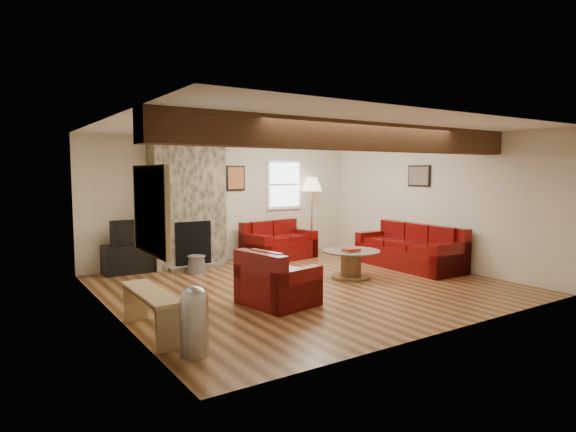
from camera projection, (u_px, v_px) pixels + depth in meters
name	position (u px, v px, depth m)	size (l,w,h in m)	color
room	(306.00, 208.00, 7.68)	(8.00, 8.00, 8.00)	#4E2E14
oak_beam	(359.00, 136.00, 6.54)	(6.00, 0.36, 0.38)	#331B0F
chimney_breast	(188.00, 204.00, 9.20)	(1.40, 0.67, 2.50)	#3B372E
back_window	(284.00, 184.00, 10.64)	(0.90, 0.08, 1.10)	white
hatch_window	(152.00, 210.00, 4.79)	(0.08, 1.00, 0.90)	tan
ceiling_dome	(317.00, 138.00, 8.81)	(0.40, 0.40, 0.18)	white
artwork_back	(236.00, 178.00, 9.97)	(0.42, 0.06, 0.52)	black
artwork_right	(419.00, 176.00, 9.51)	(0.06, 0.55, 0.42)	black
sofa_three	(409.00, 246.00, 9.18)	(2.13, 0.89, 0.82)	#400408
loveseat	(279.00, 240.00, 10.11)	(1.49, 0.85, 0.79)	#400408
armchair_red	(278.00, 277.00, 6.64)	(0.94, 0.82, 0.76)	#400408
coffee_table	(351.00, 264.00, 8.28)	(0.99, 0.99, 0.52)	#462C16
tv_cabinet	(132.00, 258.00, 8.74)	(1.04, 0.41, 0.52)	black
television	(132.00, 232.00, 8.69)	(0.80, 0.10, 0.46)	black
floor_lamp	(312.00, 188.00, 10.80)	(0.44, 0.44, 1.71)	tan
pine_bench	(151.00, 313.00, 5.42)	(0.31, 1.31, 0.49)	tan
pedal_bin	(194.00, 321.00, 4.79)	(0.28, 0.28, 0.71)	#AAA9AF
coal_bucket	(197.00, 264.00, 8.72)	(0.35, 0.35, 0.33)	slate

